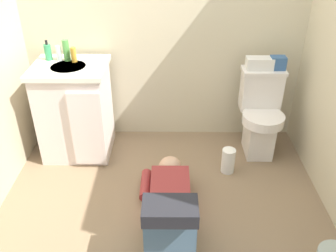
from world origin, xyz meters
The scene contains 13 objects.
ground_plane centered at (0.00, 0.00, -0.02)m, with size 2.91×2.99×0.04m, color #81684D.
wall_back centered at (0.00, 1.04, 1.20)m, with size 2.57×0.08×2.40m, color beige.
toilet centered at (0.84, 0.70, 0.37)m, with size 0.36×0.46×0.75m.
vanity_cabinet centered at (-0.76, 0.68, 0.42)m, with size 0.60×0.53×0.82m.
faucet centered at (-0.76, 0.83, 0.87)m, with size 0.02×0.02×0.10m, color silver.
person_plumber centered at (0.05, -0.22, 0.18)m, with size 0.39×1.06×0.52m.
tissue_box centered at (0.79, 0.79, 0.80)m, with size 0.22×0.11×0.10m, color silver.
toiletry_bag centered at (0.94, 0.79, 0.81)m, with size 0.12×0.09×0.11m, color #33598C.
soap_dispenser centered at (-0.95, 0.81, 0.89)m, with size 0.06×0.06×0.17m.
bottle_clear centered at (-0.86, 0.79, 0.88)m, with size 0.04×0.04×0.13m, color silver.
bottle_green centered at (-0.79, 0.79, 0.91)m, with size 0.05×0.05×0.17m, color #519D49.
bottle_amber centered at (-0.73, 0.76, 0.88)m, with size 0.04×0.04×0.12m, color gold.
paper_towel_roll centered at (0.54, 0.38, 0.11)m, with size 0.11×0.11×0.21m, color white.
Camera 1 is at (0.06, -2.05, 1.90)m, focal length 38.83 mm.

